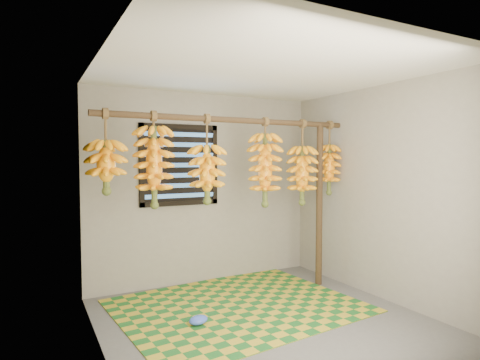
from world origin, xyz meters
TOP-DOWN VIEW (x-y plane):
  - floor at (0.00, 0.00)m, footprint 3.00×3.00m
  - ceiling at (0.00, 0.00)m, footprint 3.00×3.00m
  - wall_back at (0.00, 1.50)m, footprint 3.00×0.01m
  - wall_left at (-1.50, 0.00)m, footprint 0.01×3.00m
  - wall_right at (1.50, 0.00)m, footprint 0.01×3.00m
  - window at (-0.35, 1.48)m, footprint 1.00×0.04m
  - hanging_pole at (0.00, 0.70)m, footprint 3.00×0.06m
  - support_post at (1.20, 0.70)m, footprint 0.08×0.08m
  - woven_mat at (-0.05, 0.50)m, footprint 2.60×2.16m
  - plastic_bag at (-0.61, 0.24)m, footprint 0.23×0.20m
  - banana_bunch_a at (-1.35, 0.70)m, footprint 0.33×0.33m
  - banana_bunch_b at (-0.89, 0.70)m, footprint 0.39×0.39m
  - banana_bunch_c at (-0.32, 0.70)m, footprint 0.36×0.36m
  - banana_bunch_d at (0.41, 0.70)m, footprint 0.37×0.37m
  - banana_bunch_e at (0.93, 0.70)m, footprint 0.35×0.35m
  - banana_bunch_f at (1.35, 0.70)m, footprint 0.27×0.27m

SIDE VIEW (x-z plane):
  - floor at x=0.00m, z-range -0.01..0.00m
  - woven_mat at x=-0.05m, z-range 0.00..0.01m
  - plastic_bag at x=-0.61m, z-range 0.01..0.09m
  - support_post at x=1.20m, z-range 0.00..2.00m
  - wall_back at x=0.00m, z-range 0.00..2.40m
  - wall_left at x=-1.50m, z-range 0.00..2.40m
  - wall_right at x=1.50m, z-range 0.00..2.40m
  - banana_bunch_e at x=0.93m, z-range 0.87..1.89m
  - banana_bunch_c at x=-0.32m, z-range 0.94..1.89m
  - banana_bunch_f at x=1.35m, z-range 0.99..1.91m
  - banana_bunch_d at x=0.41m, z-range 0.94..1.96m
  - banana_bunch_b at x=-0.89m, z-range 1.02..1.98m
  - window at x=-0.35m, z-range 1.00..2.00m
  - banana_bunch_a at x=-1.35m, z-range 1.10..1.90m
  - hanging_pole at x=0.00m, z-range 1.97..2.03m
  - ceiling at x=0.00m, z-range 2.40..2.41m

